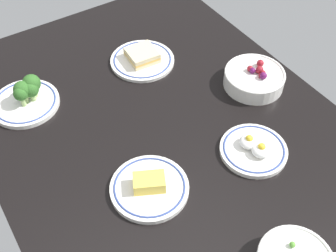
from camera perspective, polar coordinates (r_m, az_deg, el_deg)
The scene contains 6 objects.
dining_table at distance 116.33cm, azimuth -0.00°, elevation -1.32°, with size 128.37×89.88×4.00cm, color black.
plate_cheese at distance 102.58cm, azimuth -2.47°, elevation -8.04°, with size 18.79×18.79×4.62cm.
plate_broccoli at distance 126.15cm, azimuth -18.24°, elevation 3.64°, with size 18.92×18.92×8.55cm.
plate_eggs at distance 111.42cm, azimuth 11.27°, elevation -2.99°, with size 17.22×17.22×4.83cm.
bowl_berries at distance 128.28cm, azimuth 11.32°, elevation 6.24°, with size 17.55×17.55×6.67cm.
plate_sandwich at distance 135.03cm, azimuth -3.42°, elevation 8.86°, with size 19.79×19.79×4.22cm.
Camera 1 is at (63.88, -41.24, 90.04)cm, focal length 46.15 mm.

